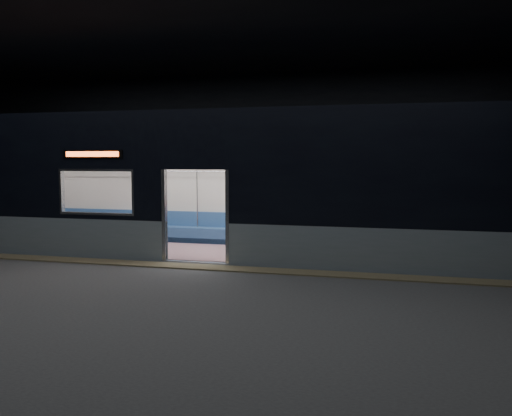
% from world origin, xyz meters
% --- Properties ---
extents(station_floor, '(24.00, 14.00, 0.01)m').
position_xyz_m(station_floor, '(0.00, 0.00, -0.01)').
color(station_floor, '#47494C').
rests_on(station_floor, ground).
extents(station_envelope, '(24.00, 14.00, 5.00)m').
position_xyz_m(station_envelope, '(0.00, 0.00, 3.66)').
color(station_envelope, black).
rests_on(station_envelope, station_floor).
extents(tactile_strip, '(22.80, 0.50, 0.03)m').
position_xyz_m(tactile_strip, '(0.00, 0.55, 0.01)').
color(tactile_strip, '#8C7F59').
rests_on(tactile_strip, station_floor).
extents(metro_car, '(18.00, 3.04, 3.35)m').
position_xyz_m(metro_car, '(-0.00, 2.54, 1.85)').
color(metro_car, '#929FAE').
rests_on(metro_car, station_floor).
extents(passenger, '(0.45, 0.73, 1.40)m').
position_xyz_m(passenger, '(0.99, 3.55, 0.81)').
color(passenger, black).
rests_on(passenger, metro_car).
extents(handbag, '(0.37, 0.34, 0.15)m').
position_xyz_m(handbag, '(1.01, 3.32, 0.69)').
color(handbag, black).
rests_on(handbag, passenger).
extents(transit_map, '(1.05, 0.03, 0.68)m').
position_xyz_m(transit_map, '(3.88, 3.85, 1.49)').
color(transit_map, white).
rests_on(transit_map, metro_car).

